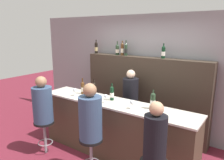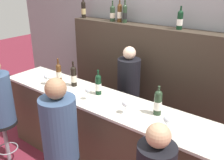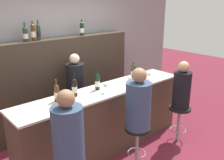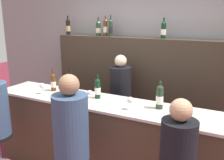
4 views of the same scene
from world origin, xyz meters
TOP-DOWN VIEW (x-y plane):
  - wall_back at (0.00, 1.66)m, footprint 6.40×0.05m
  - bar_counter at (0.00, 0.28)m, footprint 2.98×0.59m
  - back_bar_cabinet at (0.00, 1.44)m, footprint 2.80×0.28m
  - wine_bottle_counter_0 at (-0.79, 0.36)m, footprint 0.07×0.07m
  - wine_bottle_counter_1 at (-0.51, 0.36)m, footprint 0.08×0.08m
  - wine_bottle_counter_2 at (-0.09, 0.36)m, footprint 0.07×0.07m
  - wine_bottle_counter_3 at (0.71, 0.36)m, footprint 0.08×0.08m
  - wine_bottle_backbar_0 at (-1.32, 1.44)m, footprint 0.08×0.08m
  - wine_bottle_backbar_1 at (-0.70, 1.44)m, footprint 0.08×0.08m
  - wine_bottle_backbar_2 at (-0.56, 1.44)m, footprint 0.07×0.07m
  - wine_bottle_backbar_3 at (-0.47, 1.44)m, footprint 0.07×0.07m
  - wine_bottle_backbar_4 at (0.40, 1.44)m, footprint 0.08×0.08m
  - wine_glass_0 at (-0.83, 0.17)m, footprint 0.07×0.07m
  - wine_glass_1 at (-0.09, 0.17)m, footprint 0.07×0.07m
  - wine_glass_2 at (0.43, 0.17)m, footprint 0.07×0.07m
  - wine_glass_3 at (0.90, 0.17)m, footprint 0.07×0.07m
  - guest_seated_middle at (0.04, -0.39)m, footprint 0.35×0.35m
  - guest_seated_right at (1.09, -0.39)m, footprint 0.29×0.29m
  - bartender at (-0.08, 0.99)m, footprint 0.32×0.32m

SIDE VIEW (x-z plane):
  - bar_counter at x=0.00m, z-range 0.00..1.03m
  - bartender at x=-0.08m, z-range -0.06..1.43m
  - back_bar_cabinet at x=0.00m, z-range 0.00..1.71m
  - guest_seated_right at x=1.09m, z-range 0.58..1.37m
  - guest_seated_middle at x=0.04m, z-range 0.57..1.44m
  - wine_glass_3 at x=0.90m, z-range 1.05..1.19m
  - wine_glass_2 at x=0.43m, z-range 1.06..1.21m
  - wine_glass_0 at x=-0.83m, z-range 1.06..1.21m
  - wine_glass_1 at x=-0.09m, z-range 1.06..1.22m
  - wine_bottle_counter_0 at x=-0.79m, z-range 0.99..1.31m
  - wine_bottle_counter_2 at x=-0.09m, z-range 1.00..1.31m
  - wine_bottle_counter_1 at x=-0.51m, z-range 1.00..1.33m
  - wine_bottle_counter_3 at x=0.71m, z-range 1.01..1.32m
  - wall_back at x=0.00m, z-range 0.00..2.60m
  - wine_bottle_backbar_1 at x=-0.70m, z-range 1.67..1.98m
  - wine_bottle_backbar_4 at x=0.40m, z-range 1.68..1.98m
  - wine_bottle_backbar_3 at x=-0.47m, z-range 1.67..2.01m
  - wine_bottle_backbar_0 at x=-1.32m, z-range 1.68..2.01m
  - wine_bottle_backbar_2 at x=-0.56m, z-range 1.68..2.01m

